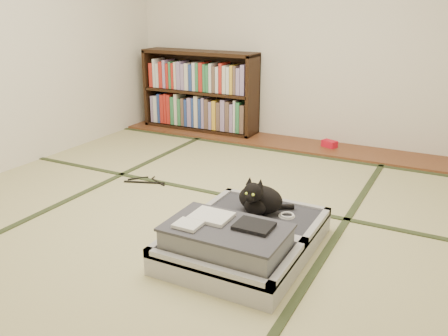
% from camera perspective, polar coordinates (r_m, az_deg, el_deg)
% --- Properties ---
extents(floor, '(4.50, 4.50, 0.00)m').
position_cam_1_polar(floor, '(3.46, -3.44, -5.50)').
color(floor, '#C4C183').
rests_on(floor, ground).
extents(wood_strip, '(4.00, 0.50, 0.02)m').
position_cam_1_polar(wood_strip, '(5.16, 8.01, 2.94)').
color(wood_strip, brown).
rests_on(wood_strip, ground).
extents(red_item, '(0.17, 0.14, 0.07)m').
position_cam_1_polar(red_item, '(5.06, 12.57, 2.86)').
color(red_item, red).
rests_on(red_item, wood_strip).
extents(room_shell, '(4.50, 4.50, 4.50)m').
position_cam_1_polar(room_shell, '(3.14, -4.00, 19.53)').
color(room_shell, white).
rests_on(room_shell, ground).
extents(tatami_borders, '(4.00, 4.50, 0.01)m').
position_cam_1_polar(tatami_borders, '(3.85, 0.33, -2.71)').
color(tatami_borders, '#2D381E').
rests_on(tatami_borders, ground).
extents(bookcase, '(1.39, 0.32, 0.92)m').
position_cam_1_polar(bookcase, '(5.60, -2.93, 9.04)').
color(bookcase, black).
rests_on(bookcase, wood_strip).
extents(suitcase, '(0.77, 1.03, 0.30)m').
position_cam_1_polar(suitcase, '(2.88, 2.19, -8.47)').
color(suitcase, '#A1A1A6').
rests_on(suitcase, floor).
extents(cat, '(0.34, 0.34, 0.28)m').
position_cam_1_polar(cat, '(3.06, 4.25, -3.75)').
color(cat, black).
rests_on(cat, suitcase).
extents(cable_coil, '(0.11, 0.11, 0.03)m').
position_cam_1_polar(cable_coil, '(3.07, 7.56, -5.71)').
color(cable_coil, white).
rests_on(cable_coil, suitcase).
extents(hanger, '(0.36, 0.23, 0.01)m').
position_cam_1_polar(hanger, '(4.09, -9.32, -1.58)').
color(hanger, black).
rests_on(hanger, floor).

